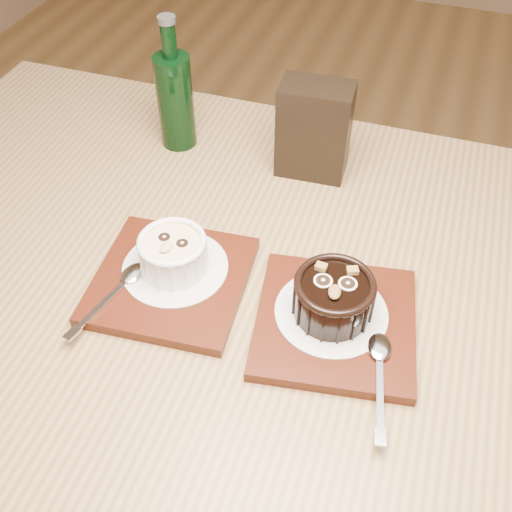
{
  "coord_description": "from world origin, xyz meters",
  "views": [
    {
      "loc": [
        0.03,
        -0.65,
        1.31
      ],
      "look_at": [
        -0.12,
        -0.21,
        0.81
      ],
      "focal_mm": 42.0,
      "sensor_mm": 36.0,
      "label": 1
    }
  ],
  "objects": [
    {
      "name": "tray_right",
      "position": [
        -0.02,
        -0.23,
        0.76
      ],
      "size": [
        0.21,
        0.21,
        0.01
      ],
      "primitive_type": "cube",
      "rotation": [
        0.0,
        0.0,
        0.17
      ],
      "color": "#45180B",
      "rests_on": "table"
    },
    {
      "name": "tray_left",
      "position": [
        -0.23,
        -0.23,
        0.76
      ],
      "size": [
        0.2,
        0.2,
        0.01
      ],
      "primitive_type": "cube",
      "rotation": [
        0.0,
        0.0,
        0.1
      ],
      "color": "#45180B",
      "rests_on": "table"
    },
    {
      "name": "spoon_left",
      "position": [
        -0.28,
        -0.28,
        0.77
      ],
      "size": [
        0.05,
        0.14,
        0.01
      ],
      "primitive_type": null,
      "rotation": [
        0.0,
        0.0,
        -0.22
      ],
      "color": "silver",
      "rests_on": "tray_left"
    },
    {
      "name": "doily_right",
      "position": [
        -0.03,
        -0.22,
        0.77
      ],
      "size": [
        0.13,
        0.13,
        0.0
      ],
      "primitive_type": "cylinder",
      "color": "silver",
      "rests_on": "tray_right"
    },
    {
      "name": "table",
      "position": [
        -0.12,
        -0.21,
        0.66
      ],
      "size": [
        1.22,
        0.83,
        0.75
      ],
      "rotation": [
        0.0,
        0.0,
        0.02
      ],
      "color": "brown",
      "rests_on": "ground"
    },
    {
      "name": "doily_left",
      "position": [
        -0.23,
        -0.22,
        0.77
      ],
      "size": [
        0.13,
        0.13,
        0.0
      ],
      "primitive_type": "cylinder",
      "color": "silver",
      "rests_on": "tray_left"
    },
    {
      "name": "green_bottle",
      "position": [
        -0.34,
        0.04,
        0.83
      ],
      "size": [
        0.05,
        0.05,
        0.2
      ],
      "color": "black",
      "rests_on": "table"
    },
    {
      "name": "ground",
      "position": [
        0.0,
        0.0,
        0.0
      ],
      "size": [
        5.0,
        5.0,
        0.0
      ],
      "primitive_type": "plane",
      "color": "brown",
      "rests_on": "ground"
    },
    {
      "name": "ramekin_white",
      "position": [
        -0.23,
        -0.22,
        0.79
      ],
      "size": [
        0.08,
        0.08,
        0.05
      ],
      "rotation": [
        0.0,
        0.0,
        -0.1
      ],
      "color": "white",
      "rests_on": "doily_left"
    },
    {
      "name": "condiment_stand",
      "position": [
        -0.13,
        0.05,
        0.82
      ],
      "size": [
        0.1,
        0.07,
        0.14
      ],
      "primitive_type": "cube",
      "rotation": [
        0.0,
        0.0,
        0.07
      ],
      "color": "black",
      "rests_on": "table"
    },
    {
      "name": "spoon_right",
      "position": [
        0.04,
        -0.29,
        0.77
      ],
      "size": [
        0.05,
        0.14,
        0.01
      ],
      "primitive_type": null,
      "rotation": [
        0.0,
        0.0,
        0.21
      ],
      "color": "silver",
      "rests_on": "tray_right"
    },
    {
      "name": "ramekin_dark",
      "position": [
        -0.03,
        -0.22,
        0.8
      ],
      "size": [
        0.09,
        0.09,
        0.05
      ],
      "rotation": [
        0.0,
        0.0,
        0.18
      ],
      "color": "black",
      "rests_on": "doily_right"
    }
  ]
}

